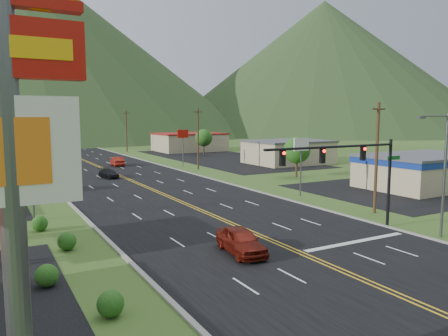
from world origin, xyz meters
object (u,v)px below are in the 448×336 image
pylon_sign (6,96)px  car_dark_mid (109,174)px  traffic_signal (353,163)px  streetlight_east (442,167)px  car_red_near (241,241)px  car_red_far (117,162)px  streetlight_west (22,138)px

pylon_sign → car_dark_mid: pylon_sign is taller
traffic_signal → streetlight_east: streetlight_east is taller
pylon_sign → traffic_signal: 26.67m
car_red_near → car_red_far: (6.51, 52.40, -0.04)m
streetlight_west → traffic_signal: bearing=-72.0°
traffic_signal → car_red_near: traffic_signal is taller
traffic_signal → car_dark_mid: bearing=102.6°
car_red_near → car_red_far: bearing=89.9°
traffic_signal → streetlight_east: (4.70, -4.00, -0.15)m
streetlight_east → car_red_near: streetlight_east is taller
car_dark_mid → pylon_sign: bearing=-113.7°
pylon_sign → car_red_near: size_ratio=2.88×
pylon_sign → car_red_far: 67.77m
car_red_near → pylon_sign: bearing=-132.3°
traffic_signal → streetlight_west: 58.88m
streetlight_east → car_red_far: (-8.05, 56.15, -4.39)m
car_red_near → car_red_far: 52.81m
car_red_near → streetlight_east: bearing=-7.5°
traffic_signal → car_red_far: traffic_signal is taller
pylon_sign → car_red_far: bearing=72.6°
pylon_sign → streetlight_west: bearing=85.5°
pylon_sign → streetlight_west: (5.32, 68.00, -4.12)m
traffic_signal → car_red_near: (-9.86, -0.25, -4.50)m
streetlight_east → car_dark_mid: (-13.18, 42.10, -4.55)m
pylon_sign → streetlight_east: bearing=15.8°
traffic_signal → streetlight_west: (-18.16, 56.00, -0.15)m
pylon_sign → streetlight_east: 29.58m
pylon_sign → traffic_signal: (23.48, 12.00, -3.97)m
traffic_signal → car_dark_mid: traffic_signal is taller
car_red_near → car_dark_mid: bearing=94.9°
car_red_far → streetlight_east: bearing=101.9°
pylon_sign → car_red_near: pylon_sign is taller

